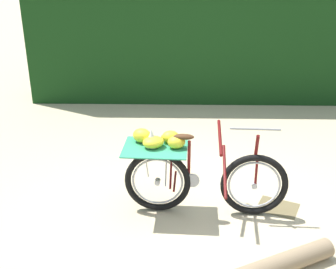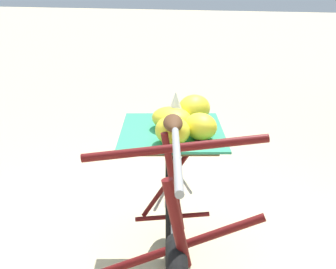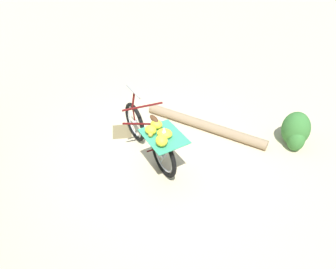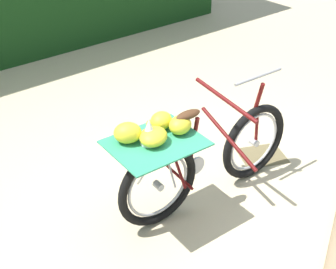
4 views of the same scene
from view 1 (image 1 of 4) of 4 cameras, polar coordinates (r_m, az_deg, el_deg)
name	(u,v)px [view 1 (image 1 of 4)]	position (r m, az deg, el deg)	size (l,w,h in m)	color
ground_plane	(197,206)	(4.90, 3.93, -9.67)	(60.00, 60.00, 0.00)	beige
foliage_hedge	(206,18)	(8.23, 5.16, 15.43)	(6.68, 0.90, 3.13)	#143814
bicycle	(193,171)	(4.57, 3.41, -5.03)	(1.76, 0.99, 1.03)	black
leaf_litter_patch	(278,207)	(5.03, 14.67, -9.51)	(0.44, 0.36, 0.01)	olive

